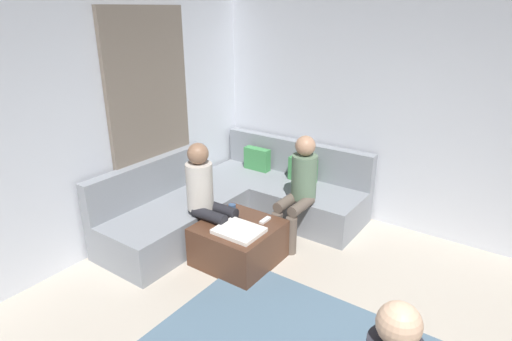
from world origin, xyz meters
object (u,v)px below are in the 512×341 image
object	(u,v)px
coffee_mug	(232,208)
person_on_couch_back	(299,186)
sectional_couch	(237,200)
person_on_couch_side	(207,195)
game_remote	(265,220)
ottoman	(239,243)

from	to	relation	value
coffee_mug	person_on_couch_back	bearing A→B (deg)	48.55
sectional_couch	person_on_couch_side	bearing A→B (deg)	-78.15
game_remote	person_on_couch_back	world-z (taller)	person_on_couch_back
ottoman	game_remote	world-z (taller)	game_remote
sectional_couch	game_remote	size ratio (longest dim) A/B	17.00
game_remote	person_on_couch_side	bearing A→B (deg)	-157.61
coffee_mug	person_on_couch_side	distance (m)	0.32
ottoman	person_on_couch_back	bearing A→B (deg)	69.54
coffee_mug	person_on_couch_side	bearing A→B (deg)	-131.40
ottoman	coffee_mug	distance (m)	0.38
person_on_couch_back	game_remote	bearing A→B (deg)	79.48
ottoman	game_remote	size ratio (longest dim) A/B	5.07
sectional_couch	ottoman	size ratio (longest dim) A/B	3.36
game_remote	person_on_couch_back	xyz separation A→B (m)	(0.10, 0.52, 0.23)
sectional_couch	coffee_mug	size ratio (longest dim) A/B	26.84
game_remote	person_on_couch_side	size ratio (longest dim) A/B	0.12
coffee_mug	game_remote	distance (m)	0.40
ottoman	person_on_couch_side	size ratio (longest dim) A/B	0.63
sectional_couch	coffee_mug	xyz separation A→B (m)	(0.32, -0.51, 0.19)
sectional_couch	game_remote	distance (m)	0.87
person_on_couch_back	sectional_couch	bearing A→B (deg)	3.85
coffee_mug	person_on_couch_back	world-z (taller)	person_on_couch_back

